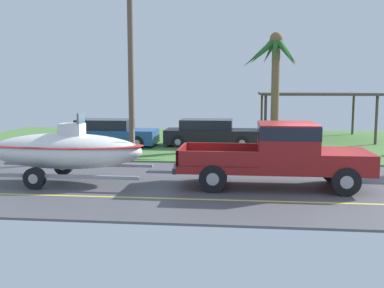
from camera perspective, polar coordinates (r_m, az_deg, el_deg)
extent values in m
cube|color=#4C4C51|center=(14.24, 15.73, -5.40)|extent=(36.00, 8.00, 0.06)
cube|color=#477538|center=(25.01, 11.71, 0.12)|extent=(36.00, 14.00, 0.11)
cube|color=#DBCC4C|center=(12.50, 17.06, -7.03)|extent=(34.20, 0.12, 0.01)
cube|color=maroon|center=(13.96, 10.05, -2.73)|extent=(5.60, 2.06, 0.22)
cube|color=maroon|center=(14.18, 18.24, -1.60)|extent=(1.57, 2.06, 0.38)
cube|color=maroon|center=(13.89, 11.73, 0.12)|extent=(1.68, 2.06, 1.19)
cube|color=black|center=(13.85, 11.77, 1.61)|extent=(1.70, 2.08, 0.38)
cube|color=#621111|center=(13.93, 3.37, -2.11)|extent=(2.35, 2.06, 0.04)
cube|color=maroon|center=(14.87, 3.59, -0.72)|extent=(2.35, 0.08, 0.45)
cube|color=maroon|center=(12.92, 3.15, -1.92)|extent=(2.35, 0.08, 0.45)
cube|color=maroon|center=(14.00, -1.27, -1.20)|extent=(0.08, 2.06, 0.45)
cube|color=#333338|center=(14.08, -1.67, -2.79)|extent=(0.12, 1.85, 0.16)
sphere|color=#B2B2B7|center=(14.09, -2.15, -2.58)|extent=(0.10, 0.10, 0.10)
cylinder|color=black|center=(15.14, 17.17, -3.05)|extent=(0.80, 0.28, 0.80)
cylinder|color=#9E9EA3|center=(15.14, 17.17, -3.05)|extent=(0.36, 0.29, 0.36)
cylinder|color=black|center=(13.38, 18.62, -4.43)|extent=(0.80, 0.28, 0.80)
cylinder|color=#9E9EA3|center=(13.38, 18.62, -4.43)|extent=(0.36, 0.29, 0.36)
cylinder|color=black|center=(14.89, 3.10, -2.90)|extent=(0.80, 0.28, 0.80)
cylinder|color=#9E9EA3|center=(14.89, 3.10, -2.90)|extent=(0.36, 0.29, 0.36)
cylinder|color=black|center=(13.10, 2.63, -4.30)|extent=(0.80, 0.28, 0.80)
cylinder|color=#9E9EA3|center=(13.10, 2.63, -4.30)|extent=(0.36, 0.29, 0.36)
cube|color=gray|center=(14.20, -3.95, -3.49)|extent=(0.90, 0.10, 0.08)
cube|color=gray|center=(15.99, -14.09, -2.49)|extent=(5.20, 0.12, 0.10)
cube|color=gray|center=(14.11, -17.02, -3.86)|extent=(5.20, 0.12, 0.10)
cylinder|color=black|center=(16.25, -15.73, -2.60)|extent=(0.64, 0.22, 0.64)
cylinder|color=#9E9EA3|center=(16.25, -15.73, -2.60)|extent=(0.29, 0.23, 0.29)
cylinder|color=black|center=(14.28, -19.03, -4.06)|extent=(0.64, 0.22, 0.64)
cylinder|color=#9E9EA3|center=(14.28, -19.03, -4.06)|extent=(0.29, 0.23, 0.29)
ellipsoid|color=white|center=(14.95, -15.54, -0.84)|extent=(4.96, 1.87, 1.11)
ellipsoid|color=#B22626|center=(14.93, -15.57, -0.10)|extent=(5.06, 1.91, 0.12)
cube|color=silver|center=(14.80, -14.72, 1.24)|extent=(0.70, 0.60, 0.65)
cube|color=slate|center=(14.65, -13.69, 3.08)|extent=(0.06, 0.56, 0.36)
cylinder|color=silver|center=(14.21, -7.22, 0.88)|extent=(0.04, 0.04, 0.50)
cube|color=#234C89|center=(23.27, -10.19, 0.96)|extent=(4.69, 1.90, 0.70)
cube|color=black|center=(23.28, -10.78, 2.43)|extent=(2.63, 1.75, 0.50)
cylinder|color=black|center=(23.72, -5.89, 0.67)|extent=(0.66, 0.22, 0.66)
cylinder|color=#9E9EA3|center=(23.72, -5.89, 0.67)|extent=(0.30, 0.23, 0.30)
cylinder|color=black|center=(22.05, -6.84, 0.16)|extent=(0.66, 0.22, 0.66)
cylinder|color=#9E9EA3|center=(22.05, -6.84, 0.16)|extent=(0.30, 0.23, 0.30)
cylinder|color=black|center=(24.60, -13.17, 0.75)|extent=(0.66, 0.22, 0.66)
cylinder|color=#9E9EA3|center=(24.60, -13.17, 0.75)|extent=(0.30, 0.23, 0.30)
cylinder|color=black|center=(23.00, -14.61, 0.27)|extent=(0.66, 0.22, 0.66)
cylinder|color=#9E9EA3|center=(23.00, -14.61, 0.27)|extent=(0.30, 0.23, 0.30)
cube|color=black|center=(22.88, 2.39, 0.97)|extent=(4.56, 1.81, 0.70)
cube|color=black|center=(22.84, 1.82, 2.47)|extent=(2.55, 1.67, 0.50)
cylinder|color=black|center=(23.66, 6.27, 0.65)|extent=(0.66, 0.22, 0.66)
cylinder|color=#9E9EA3|center=(23.66, 6.27, 0.65)|extent=(0.30, 0.23, 0.30)
cylinder|color=black|center=(22.04, 6.26, 0.17)|extent=(0.66, 0.22, 0.66)
cylinder|color=#9E9EA3|center=(22.04, 6.26, 0.17)|extent=(0.30, 0.23, 0.30)
cylinder|color=black|center=(23.87, -1.19, 0.74)|extent=(0.66, 0.22, 0.66)
cylinder|color=#9E9EA3|center=(23.87, -1.19, 0.74)|extent=(0.30, 0.23, 0.30)
cylinder|color=black|center=(22.26, -1.75, 0.28)|extent=(0.66, 0.22, 0.66)
cylinder|color=#9E9EA3|center=(22.26, -1.75, 0.28)|extent=(0.30, 0.23, 0.30)
cylinder|color=#4C4238|center=(30.00, 19.44, 3.45)|extent=(0.14, 0.14, 2.53)
cylinder|color=#4C4238|center=(25.14, 21.99, 2.69)|extent=(0.14, 0.14, 2.53)
cylinder|color=#4C4238|center=(29.26, 8.68, 3.69)|extent=(0.14, 0.14, 2.53)
cylinder|color=#4C4238|center=(24.25, 9.13, 2.98)|extent=(0.14, 0.14, 2.53)
cube|color=#4C4742|center=(26.96, 14.92, 6.08)|extent=(6.10, 5.52, 0.14)
cylinder|color=brown|center=(22.82, 10.32, 6.17)|extent=(0.40, 0.44, 5.30)
cone|color=#286028|center=(22.99, 11.68, 11.28)|extent=(1.35, 0.59, 1.44)
cone|color=#286028|center=(23.49, 11.68, 11.13)|extent=(1.47, 1.53, 1.50)
cone|color=#286028|center=(23.49, 9.67, 11.33)|extent=(0.87, 1.53, 1.32)
cone|color=#286028|center=(23.08, 8.41, 11.16)|extent=(1.84, 0.84, 1.55)
cone|color=#286028|center=(22.67, 8.92, 11.40)|extent=(1.60, 0.83, 1.48)
cone|color=#286028|center=(22.36, 10.33, 11.39)|extent=(0.55, 1.35, 1.44)
cone|color=#286028|center=(22.32, 11.53, 11.27)|extent=(1.18, 1.55, 1.54)
sphere|color=brown|center=(22.93, 10.47, 12.79)|extent=(0.64, 0.64, 0.64)
cylinder|color=brown|center=(19.31, -7.64, 10.14)|extent=(0.24, 0.24, 8.05)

